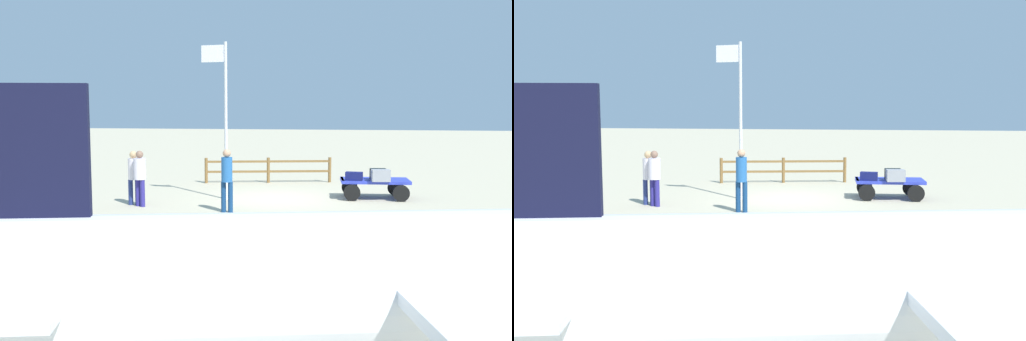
% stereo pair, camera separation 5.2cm
% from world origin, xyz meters
% --- Properties ---
extents(ground_plane, '(120.00, 120.00, 0.00)m').
position_xyz_m(ground_plane, '(0.00, 0.00, 0.00)').
color(ground_plane, '#BCB192').
extents(luggage_cart, '(2.25, 1.50, 0.62)m').
position_xyz_m(luggage_cart, '(-3.03, -0.61, 0.47)').
color(luggage_cart, '#2E3CBF').
rests_on(luggage_cart, ground).
extents(suitcase_maroon, '(0.54, 0.42, 0.35)m').
position_xyz_m(suitcase_maroon, '(-3.16, -0.51, 0.80)').
color(suitcase_maroon, black).
rests_on(suitcase_maroon, luggage_cart).
extents(suitcase_navy, '(0.56, 0.34, 0.27)m').
position_xyz_m(suitcase_navy, '(-2.40, -0.16, 0.76)').
color(suitcase_navy, '#111651').
rests_on(suitcase_navy, luggage_cart).
extents(suitcase_tan, '(0.61, 0.44, 0.37)m').
position_xyz_m(suitcase_tan, '(-3.22, -0.07, 0.81)').
color(suitcase_tan, '#91949C').
rests_on(suitcase_tan, luggage_cart).
extents(worker_lead, '(0.34, 0.33, 1.77)m').
position_xyz_m(worker_lead, '(1.09, 2.67, 1.01)').
color(worker_lead, navy).
rests_on(worker_lead, ground).
extents(worker_trailing, '(0.49, 0.49, 1.66)m').
position_xyz_m(worker_trailing, '(3.84, 2.17, 0.98)').
color(worker_trailing, navy).
rests_on(worker_trailing, ground).
extents(worker_supervisor, '(0.41, 0.41, 1.63)m').
position_xyz_m(worker_supervisor, '(4.13, 1.92, 0.94)').
color(worker_supervisor, navy).
rests_on(worker_supervisor, ground).
extents(airplane_near, '(8.93, 4.87, 3.13)m').
position_xyz_m(airplane_near, '(-3.46, 12.52, 1.20)').
color(airplane_near, silver).
rests_on(airplane_near, ground).
extents(flagpole, '(0.84, 0.13, 4.97)m').
position_xyz_m(flagpole, '(1.71, 0.38, 2.89)').
color(flagpole, silver).
rests_on(flagpole, ground).
extents(signboard, '(1.06, 0.13, 1.24)m').
position_xyz_m(signboard, '(5.80, 4.55, 0.81)').
color(signboard, '#4C3319').
rests_on(signboard, ground).
extents(wooden_fence, '(4.84, 1.23, 0.98)m').
position_xyz_m(wooden_fence, '(0.92, -3.89, 0.58)').
color(wooden_fence, brown).
rests_on(wooden_fence, ground).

